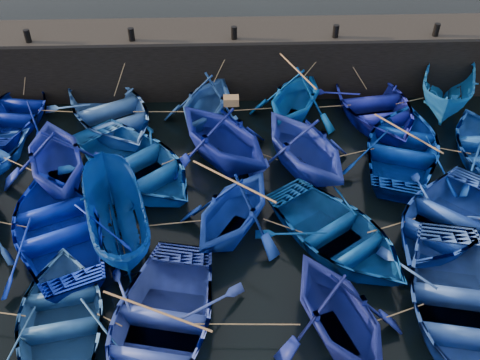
{
  "coord_description": "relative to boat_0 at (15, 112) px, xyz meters",
  "views": [
    {
      "loc": [
        -0.48,
        -10.12,
        11.78
      ],
      "look_at": [
        0.0,
        3.2,
        0.7
      ],
      "focal_mm": 40.0,
      "sensor_mm": 36.0,
      "label": 1
    }
  ],
  "objects": [
    {
      "name": "ground",
      "position": [
        8.62,
        -7.93,
        -0.5
      ],
      "size": [
        120.0,
        120.0,
        0.0
      ],
      "primitive_type": "plane",
      "color": "black",
      "rests_on": "ground"
    },
    {
      "name": "quay_wall",
      "position": [
        8.62,
        2.57,
        0.75
      ],
      "size": [
        26.0,
        2.5,
        2.5
      ],
      "primitive_type": "cube",
      "color": "black",
      "rests_on": "ground"
    },
    {
      "name": "quay_top",
      "position": [
        8.62,
        2.57,
        2.06
      ],
      "size": [
        26.0,
        2.5,
        0.12
      ],
      "primitive_type": "cube",
      "color": "black",
      "rests_on": "quay_wall"
    },
    {
      "name": "bollard_0",
      "position": [
        0.62,
        1.67,
        2.37
      ],
      "size": [
        0.24,
        0.24,
        0.5
      ],
      "primitive_type": "cylinder",
      "color": "black",
      "rests_on": "quay_top"
    },
    {
      "name": "bollard_1",
      "position": [
        4.62,
        1.67,
        2.37
      ],
      "size": [
        0.24,
        0.24,
        0.5
      ],
      "primitive_type": "cylinder",
      "color": "black",
      "rests_on": "quay_top"
    },
    {
      "name": "bollard_2",
      "position": [
        8.62,
        1.67,
        2.37
      ],
      "size": [
        0.24,
        0.24,
        0.5
      ],
      "primitive_type": "cylinder",
      "color": "black",
      "rests_on": "quay_top"
    },
    {
      "name": "bollard_3",
      "position": [
        12.62,
        1.67,
        2.37
      ],
      "size": [
        0.24,
        0.24,
        0.5
      ],
      "primitive_type": "cylinder",
      "color": "black",
      "rests_on": "quay_top"
    },
    {
      "name": "bollard_4",
      "position": [
        16.62,
        1.67,
        2.37
      ],
      "size": [
        0.24,
        0.24,
        0.5
      ],
      "primitive_type": "cylinder",
      "color": "black",
      "rests_on": "quay_top"
    },
    {
      "name": "boat_0",
      "position": [
        0.0,
        0.0,
        0.0
      ],
      "size": [
        4.01,
        5.18,
        0.99
      ],
      "primitive_type": "imported",
      "rotation": [
        0.0,
        0.0,
        3.01
      ],
      "color": "#011078",
      "rests_on": "ground"
    },
    {
      "name": "boat_1",
      "position": [
        3.71,
        -0.24,
        0.11
      ],
      "size": [
        6.43,
        7.08,
        1.2
      ],
      "primitive_type": "imported",
      "rotation": [
        0.0,
        0.0,
        0.5
      ],
      "color": "blue",
      "rests_on": "ground"
    },
    {
      "name": "boat_2",
      "position": [
        7.49,
        -0.32,
        0.54
      ],
      "size": [
        4.48,
        4.81,
        2.06
      ],
      "primitive_type": "imported",
      "rotation": [
        0.0,
        0.0,
        -0.34
      ],
      "color": "#204D94",
      "rests_on": "ground"
    },
    {
      "name": "boat_3",
      "position": [
        10.93,
        -0.18,
        0.58
      ],
      "size": [
        4.91,
        5.18,
        2.14
      ],
      "primitive_type": "imported",
      "rotation": [
        0.0,
        0.0,
        -0.44
      ],
      "color": "#0651BE",
      "rests_on": "ground"
    },
    {
      "name": "boat_4",
      "position": [
        14.08,
        -0.07,
        0.1
      ],
      "size": [
        4.93,
        6.28,
        1.19
      ],
      "primitive_type": "imported",
      "rotation": [
        0.0,
        0.0,
        0.16
      ],
      "color": "#141B97",
      "rests_on": "ground"
    },
    {
      "name": "boat_5",
      "position": [
        17.12,
        0.37,
        0.52
      ],
      "size": [
        3.83,
        5.61,
        2.03
      ],
      "primitive_type": "imported",
      "rotation": [
        0.0,
        0.0,
        -0.39
      ],
      "color": "#12599C",
      "rests_on": "ground"
    },
    {
      "name": "boat_7",
      "position": [
        2.56,
        -3.8,
        0.66
      ],
      "size": [
        5.04,
        5.41,
        2.31
      ],
      "primitive_type": "imported",
      "rotation": [
        0.0,
        0.0,
        3.49
      ],
      "color": "#18289B",
      "rests_on": "ground"
    },
    {
      "name": "boat_8",
      "position": [
        5.09,
        -3.63,
        0.09
      ],
      "size": [
        6.75,
        6.9,
        1.17
      ],
      "primitive_type": "imported",
      "rotation": [
        0.0,
        0.0,
        0.72
      ],
      "color": "#0E4B9C",
      "rests_on": "ground"
    },
    {
      "name": "boat_9",
      "position": [
        8.09,
        -2.86,
        0.71
      ],
      "size": [
        5.94,
        6.06,
        2.42
      ],
      "primitive_type": "imported",
      "rotation": [
        0.0,
        0.0,
        3.79
      ],
      "color": "navy",
      "rests_on": "ground"
    },
    {
      "name": "boat_10",
      "position": [
        10.86,
        -3.51,
        0.69
      ],
      "size": [
        5.44,
        5.73,
        2.37
      ],
      "primitive_type": "imported",
      "rotation": [
        0.0,
        0.0,
        3.58
      ],
      "color": "#1C2EA0",
      "rests_on": "ground"
    },
    {
      "name": "boat_11",
      "position": [
        14.53,
        -2.92,
        0.07
      ],
      "size": [
        5.49,
        6.41,
        1.12
      ],
      "primitive_type": "imported",
      "rotation": [
        0.0,
        0.0,
        2.79
      ],
      "color": "navy",
      "rests_on": "ground"
    },
    {
      "name": "boat_14",
      "position": [
        3.12,
        -6.52,
        0.07
      ],
      "size": [
        5.73,
        6.51,
        1.12
      ],
      "primitive_type": "imported",
      "rotation": [
        0.0,
        0.0,
        3.56
      ],
      "color": "#0620C9",
      "rests_on": "ground"
    },
    {
      "name": "boat_15",
      "position": [
        4.9,
        -6.59,
        0.4
      ],
      "size": [
        2.99,
        4.91,
        1.78
      ],
      "primitive_type": "imported",
      "rotation": [
        0.0,
        0.0,
        3.43
      ],
      "color": "navy",
      "rests_on": "ground"
    },
    {
      "name": "boat_16",
      "position": [
        8.36,
        -6.42,
        0.53
      ],
      "size": [
        4.86,
        5.05,
        2.05
      ],
      "primitive_type": "imported",
      "rotation": [
        0.0,
        0.0,
        -0.53
      ],
      "color": "#0F31A7",
      "rests_on": "ground"
    },
    {
      "name": "boat_17",
      "position": [
        11.4,
        -7.11,
        0.03
      ],
      "size": [
        5.85,
        6.19,
        1.04
      ],
      "primitive_type": "imported",
      "rotation": [
        0.0,
        0.0,
        0.62
      ],
      "color": "navy",
      "rests_on": "ground"
    },
    {
      "name": "boat_18",
      "position": [
        14.77,
        -6.57,
        0.04
      ],
      "size": [
        6.18,
        6.28,
        1.07
      ],
      "primitive_type": "imported",
      "rotation": [
        0.0,
        0.0,
        -0.74
      ],
      "color": "#163A99",
      "rests_on": "ground"
    },
    {
      "name": "boat_21",
      "position": [
        3.93,
        -9.72,
        -0.01
      ],
      "size": [
        4.11,
        5.18,
        0.97
      ],
      "primitive_type": "imported",
      "rotation": [
        0.0,
        0.0,
        3.32
      ],
      "color": "navy",
      "rests_on": "ground"
    },
    {
      "name": "boat_22",
      "position": [
        6.4,
        -10.11,
        0.05
      ],
      "size": [
        4.78,
        5.95,
        1.1
      ],
      "primitive_type": "imported",
      "rotation": [
        0.0,
        0.0,
        -0.2
      ],
      "color": "#2C41AA",
      "rests_on": "ground"
    },
    {
      "name": "boat_23",
      "position": [
        10.82,
        -10.22,
        0.54
      ],
      "size": [
        4.5,
        4.84,
        2.08
      ],
      "primitive_type": "imported",
      "rotation": [
        0.0,
        0.0,
        0.33
      ],
      "color": "navy",
      "rests_on": "ground"
    },
    {
      "name": "boat_24",
      "position": [
        14.07,
        -9.72,
        0.08
      ],
      "size": [
        4.98,
        6.2,
        1.15
      ],
      "primitive_type": "imported",
      "rotation": [
        0.0,
        0.0,
        -0.2
      ],
      "color": "#264A91",
      "rests_on": "ground"
    },
    {
      "name": "wooden_crate",
      "position": [
        8.39,
        -2.86,
        2.06
      ],
      "size": [
        0.51,
        0.37,
        0.26
      ],
      "primitive_type": "cube",
      "color": "olive",
      "rests_on": "boat_9"
    },
    {
      "name": "mooring_ropes",
      "position": [
        8.81,
        -3.18,
        0.37
      ],
      "size": [
        17.16,
        11.83,
        2.1
      ],
      "color": "tan",
      "rests_on": "ground"
    },
    {
      "name": "loose_oars",
      "position": [
        10.05,
        -4.91,
        1.14
      ],
      "size": [
        10.38,
        12.01,
        1.1
      ],
      "color": "#99724C",
      "rests_on": "ground"
    }
  ]
}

